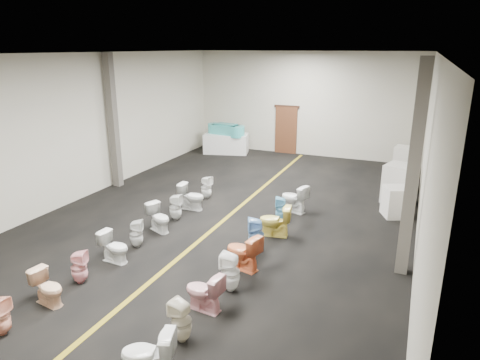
% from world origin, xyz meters
% --- Properties ---
extents(floor, '(16.00, 16.00, 0.00)m').
position_xyz_m(floor, '(0.00, 0.00, 0.00)').
color(floor, black).
rests_on(floor, ground).
extents(ceiling, '(16.00, 16.00, 0.00)m').
position_xyz_m(ceiling, '(0.00, 0.00, 4.50)').
color(ceiling, black).
rests_on(ceiling, ground).
extents(wall_back, '(10.00, 0.00, 10.00)m').
position_xyz_m(wall_back, '(0.00, 8.00, 2.25)').
color(wall_back, beige).
rests_on(wall_back, ground).
extents(wall_left, '(0.00, 16.00, 16.00)m').
position_xyz_m(wall_left, '(-5.00, 0.00, 2.25)').
color(wall_left, beige).
rests_on(wall_left, ground).
extents(wall_right, '(0.00, 16.00, 16.00)m').
position_xyz_m(wall_right, '(5.00, 0.00, 2.25)').
color(wall_right, beige).
rests_on(wall_right, ground).
extents(aisle_stripe, '(0.12, 15.60, 0.01)m').
position_xyz_m(aisle_stripe, '(0.00, 0.00, 0.00)').
color(aisle_stripe, olive).
rests_on(aisle_stripe, floor).
extents(back_door, '(1.00, 0.10, 2.10)m').
position_xyz_m(back_door, '(-0.80, 7.94, 1.05)').
color(back_door, '#562D19').
rests_on(back_door, floor).
extents(door_frame, '(1.15, 0.08, 0.10)m').
position_xyz_m(door_frame, '(-0.80, 7.95, 2.12)').
color(door_frame, '#331C11').
rests_on(door_frame, back_door).
extents(column_left, '(0.25, 0.25, 4.50)m').
position_xyz_m(column_left, '(-4.75, 1.00, 2.25)').
color(column_left, '#59544C').
rests_on(column_left, floor).
extents(column_right, '(0.25, 0.25, 4.50)m').
position_xyz_m(column_right, '(4.75, -1.50, 2.25)').
color(column_right, '#59544C').
rests_on(column_right, floor).
extents(display_table, '(2.15, 1.46, 0.87)m').
position_xyz_m(display_table, '(-3.31, 6.89, 0.44)').
color(display_table, white).
rests_on(display_table, floor).
extents(bathtub, '(1.85, 0.84, 0.55)m').
position_xyz_m(bathtub, '(-3.31, 6.89, 1.07)').
color(bathtub, '#3FB5B4').
rests_on(bathtub, display_table).
extents(appliance_crate_a, '(0.89, 0.89, 0.87)m').
position_xyz_m(appliance_crate_a, '(4.40, 1.80, 0.44)').
color(appliance_crate_a, silver).
rests_on(appliance_crate_a, floor).
extents(appliance_crate_b, '(1.09, 1.09, 1.20)m').
position_xyz_m(appliance_crate_b, '(4.40, 3.09, 0.60)').
color(appliance_crate_b, silver).
rests_on(appliance_crate_b, floor).
extents(appliance_crate_c, '(0.90, 0.90, 0.80)m').
position_xyz_m(appliance_crate_c, '(4.40, 4.38, 0.40)').
color(appliance_crate_c, silver).
rests_on(appliance_crate_c, floor).
extents(appliance_crate_d, '(0.86, 0.86, 1.10)m').
position_xyz_m(appliance_crate_d, '(4.40, 6.22, 0.55)').
color(appliance_crate_d, white).
rests_on(appliance_crate_d, floor).
extents(toilet_left_1, '(0.34, 0.34, 0.71)m').
position_xyz_m(toilet_left_1, '(-1.33, -6.40, 0.35)').
color(toilet_left_1, '#FCAC8D').
rests_on(toilet_left_1, floor).
extents(toilet_left_2, '(0.72, 0.48, 0.69)m').
position_xyz_m(toilet_left_2, '(-1.30, -5.40, 0.34)').
color(toilet_left_2, beige).
rests_on(toilet_left_2, floor).
extents(toilet_left_3, '(0.42, 0.41, 0.71)m').
position_xyz_m(toilet_left_3, '(-1.30, -4.59, 0.36)').
color(toilet_left_3, '#F1A5AA').
rests_on(toilet_left_3, floor).
extents(toilet_left_4, '(0.72, 0.44, 0.71)m').
position_xyz_m(toilet_left_4, '(-1.24, -3.56, 0.36)').
color(toilet_left_4, white).
rests_on(toilet_left_4, floor).
extents(toilet_left_5, '(0.42, 0.41, 0.70)m').
position_xyz_m(toilet_left_5, '(-1.23, -2.76, 0.35)').
color(toilet_left_5, silver).
rests_on(toilet_left_5, floor).
extents(toilet_left_6, '(0.83, 0.67, 0.74)m').
position_xyz_m(toilet_left_6, '(-1.26, -1.73, 0.37)').
color(toilet_left_6, silver).
rests_on(toilet_left_6, floor).
extents(toilet_left_7, '(0.38, 0.38, 0.75)m').
position_xyz_m(toilet_left_7, '(-1.26, -0.91, 0.37)').
color(toilet_left_7, white).
rests_on(toilet_left_7, floor).
extents(toilet_left_8, '(0.79, 0.47, 0.79)m').
position_xyz_m(toilet_left_8, '(-1.25, 0.00, 0.39)').
color(toilet_left_8, silver).
rests_on(toilet_left_8, floor).
extents(toilet_left_9, '(0.39, 0.39, 0.74)m').
position_xyz_m(toilet_left_9, '(-1.29, 1.02, 0.37)').
color(toilet_left_9, white).
rests_on(toilet_left_9, floor).
extents(toilet_right_1, '(0.89, 0.68, 0.81)m').
position_xyz_m(toilet_right_1, '(1.54, -6.27, 0.40)').
color(toilet_right_1, white).
rests_on(toilet_right_1, floor).
extents(toilet_right_2, '(0.39, 0.39, 0.74)m').
position_xyz_m(toilet_right_2, '(1.55, -5.35, 0.37)').
color(toilet_right_2, beige).
rests_on(toilet_right_2, floor).
extents(toilet_right_3, '(0.78, 0.50, 0.75)m').
position_xyz_m(toilet_right_3, '(1.48, -4.43, 0.38)').
color(toilet_right_3, pink).
rests_on(toilet_right_3, floor).
extents(toilet_right_4, '(0.41, 0.40, 0.81)m').
position_xyz_m(toilet_right_4, '(1.66, -3.64, 0.41)').
color(toilet_right_4, white).
rests_on(toilet_right_4, floor).
extents(toilet_right_5, '(0.90, 0.65, 0.82)m').
position_xyz_m(toilet_right_5, '(1.55, -2.74, 0.41)').
color(toilet_right_5, '#E0703E').
rests_on(toilet_right_5, floor).
extents(toilet_right_6, '(0.50, 0.49, 0.82)m').
position_xyz_m(toilet_right_6, '(1.49, -1.80, 0.41)').
color(toilet_right_6, '#76ABE2').
rests_on(toilet_right_6, floor).
extents(toilet_right_7, '(0.86, 0.58, 0.81)m').
position_xyz_m(toilet_right_7, '(1.64, -0.82, 0.41)').
color(toilet_right_7, '#ECD65A').
rests_on(toilet_right_7, floor).
extents(toilet_right_8, '(0.39, 0.39, 0.70)m').
position_xyz_m(toilet_right_8, '(1.49, 0.17, 0.35)').
color(toilet_right_8, '#74C2E4').
rests_on(toilet_right_8, floor).
extents(toilet_right_9, '(0.92, 0.69, 0.83)m').
position_xyz_m(toilet_right_9, '(1.61, 1.00, 0.42)').
color(toilet_right_9, white).
rests_on(toilet_right_9, floor).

